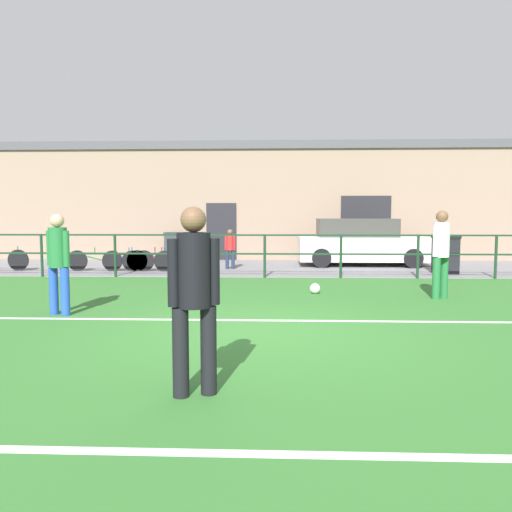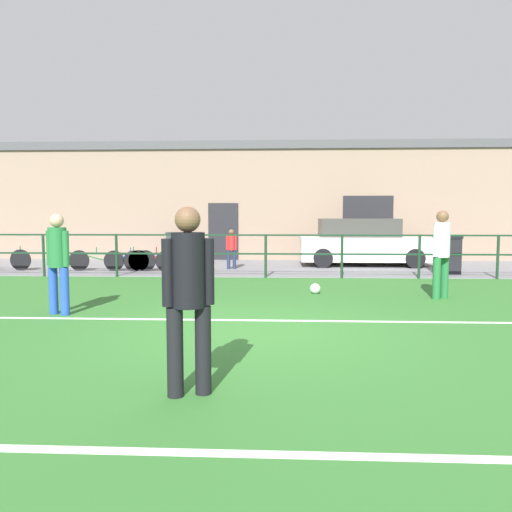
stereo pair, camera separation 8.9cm
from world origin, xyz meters
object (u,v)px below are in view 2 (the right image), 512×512
at_px(parked_car_red, 363,243).
at_px(bicycle_parked_3, 173,260).
at_px(bicycle_parked_2, 140,260).
at_px(trash_bin_1, 447,255).
at_px(player_winger, 442,249).
at_px(player_goalkeeper, 189,289).
at_px(player_striker, 58,258).
at_px(spectator_child, 231,246).
at_px(bicycle_parked_0, 106,260).
at_px(soccer_ball_spare, 315,289).
at_px(bicycle_parked_4, 166,260).
at_px(trash_bin_0, 176,246).

height_order(parked_car_red, bicycle_parked_3, parked_car_red).
relative_size(bicycle_parked_2, trash_bin_1, 1.99).
height_order(player_winger, parked_car_red, player_winger).
relative_size(player_goalkeeper, bicycle_parked_3, 0.77).
height_order(player_striker, bicycle_parked_3, player_striker).
height_order(spectator_child, trash_bin_1, spectator_child).
bearing_deg(parked_car_red, player_striker, -127.81).
distance_m(player_winger, bicycle_parked_0, 9.34).
distance_m(spectator_child, bicycle_parked_0, 3.72).
bearing_deg(player_striker, bicycle_parked_0, 124.25).
bearing_deg(spectator_child, trash_bin_1, 161.40).
height_order(soccer_ball_spare, bicycle_parked_2, bicycle_parked_2).
xyz_separation_m(player_winger, bicycle_parked_4, (-6.49, 4.30, -0.64)).
xyz_separation_m(bicycle_parked_0, bicycle_parked_2, (0.99, -0.00, -0.00)).
distance_m(soccer_ball_spare, trash_bin_0, 8.36).
distance_m(player_striker, spectator_child, 7.25).
height_order(player_goalkeeper, soccer_ball_spare, player_goalkeeper).
bearing_deg(soccer_ball_spare, parked_car_red, 71.37).
bearing_deg(bicycle_parked_3, bicycle_parked_2, 180.00).
bearing_deg(bicycle_parked_3, spectator_child, 23.78).
bearing_deg(trash_bin_0, bicycle_parked_2, -97.01).
xyz_separation_m(soccer_ball_spare, bicycle_parked_2, (-4.84, 3.81, 0.23)).
bearing_deg(bicycle_parked_3, trash_bin_1, -2.25).
height_order(soccer_ball_spare, bicycle_parked_4, bicycle_parked_4).
distance_m(player_goalkeeper, parked_car_red, 12.24).
height_order(player_goalkeeper, bicycle_parked_3, player_goalkeeper).
bearing_deg(player_winger, soccer_ball_spare, -48.52).
distance_m(player_winger, bicycle_parked_4, 7.81).
xyz_separation_m(bicycle_parked_4, trash_bin_1, (7.97, -0.30, 0.22)).
height_order(parked_car_red, bicycle_parked_2, parked_car_red).
bearing_deg(trash_bin_1, bicycle_parked_0, 178.21).
distance_m(soccer_ball_spare, bicycle_parked_2, 6.17).
xyz_separation_m(player_goalkeeper, bicycle_parked_3, (-2.29, 9.69, -0.63)).
bearing_deg(bicycle_parked_3, player_goalkeeper, -76.70).
xyz_separation_m(parked_car_red, trash_bin_0, (-6.41, 1.24, -0.21)).
bearing_deg(soccer_ball_spare, bicycle_parked_3, 135.37).
relative_size(spectator_child, bicycle_parked_4, 0.54).
bearing_deg(trash_bin_0, player_striker, -89.74).
height_order(soccer_ball_spare, bicycle_parked_3, bicycle_parked_3).
relative_size(player_winger, trash_bin_0, 1.69).
xyz_separation_m(player_striker, bicycle_parked_4, (0.34, 6.18, -0.60)).
bearing_deg(bicycle_parked_0, soccer_ball_spare, -33.17).
bearing_deg(bicycle_parked_3, soccer_ball_spare, -44.63).
bearing_deg(trash_bin_0, player_winger, -47.77).
relative_size(soccer_ball_spare, bicycle_parked_4, 0.10).
relative_size(bicycle_parked_0, bicycle_parked_4, 1.00).
bearing_deg(parked_car_red, spectator_child, -162.80).
height_order(spectator_child, bicycle_parked_2, spectator_child).
relative_size(player_striker, bicycle_parked_0, 0.75).
bearing_deg(bicycle_parked_4, bicycle_parked_2, -180.00).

